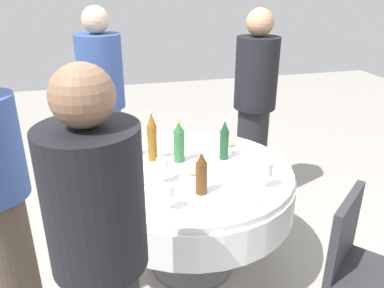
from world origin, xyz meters
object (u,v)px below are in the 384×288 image
bottle_green_rear (179,143)px  bottle_brown_left (201,174)px  bottle_dark_green_north (124,138)px  wine_glass_left (163,166)px  dining_table (192,190)px  bottle_amber_outer (152,138)px  wine_glass_near (266,170)px  person_north (104,111)px  plate_inner (228,145)px  chair_left (360,264)px  plate_east (131,179)px  bottle_green_near (100,156)px  wine_glass_outer (169,192)px  plate_south (193,173)px  bottle_dark_green_front (224,141)px  plate_far (238,199)px  person_front (254,107)px  person_outer (103,271)px

bottle_green_rear → bottle_brown_left: (0.42, 0.03, -0.01)m
bottle_dark_green_north → wine_glass_left: bearing=24.4°
dining_table → bottle_amber_outer: size_ratio=3.84×
wine_glass_near → person_north: bearing=-145.6°
plate_inner → chair_left: bearing=17.4°
dining_table → plate_east: bearing=-81.6°
bottle_green_near → wine_glass_left: size_ratio=1.84×
wine_glass_left → plate_inner: size_ratio=0.68×
wine_glass_outer → plate_south: 0.41m
bottle_dark_green_front → chair_left: (0.89, 0.43, -0.35)m
plate_far → plate_south: plate_south is taller
plate_east → person_north: (-0.95, -0.10, 0.12)m
plate_inner → wine_glass_left: bearing=-53.3°
bottle_brown_left → wine_glass_left: bottle_brown_left is taller
bottle_dark_green_front → bottle_amber_outer: (-0.10, -0.45, 0.03)m
dining_table → plate_east: size_ratio=5.78×
bottle_dark_green_north → plate_south: bottle_dark_green_north is taller
wine_glass_left → plate_south: wine_glass_left is taller
dining_table → plate_south: (0.07, -0.01, 0.16)m
wine_glass_left → plate_far: bearing=51.2°
dining_table → wine_glass_outer: wine_glass_outer is taller
bottle_dark_green_north → plate_south: bearing=47.6°
plate_inner → person_north: size_ratio=0.14×
person_front → dining_table: bearing=-90.0°
wine_glass_left → plate_inner: bearing=126.7°
bottle_dark_green_front → wine_glass_near: (0.41, 0.11, -0.02)m
wine_glass_near → dining_table: bearing=-133.0°
wine_glass_near → plate_far: 0.24m
plate_east → bottle_dark_green_north: bearing=-179.2°
bottle_brown_left → plate_south: bottle_brown_left is taller
bottle_green_rear → bottle_amber_outer: size_ratio=0.83×
person_outer → chair_left: size_ratio=1.85×
bottle_amber_outer → plate_far: bearing=31.0°
wine_glass_outer → plate_inner: size_ratio=0.62×
bottle_green_rear → bottle_brown_left: bottle_green_rear is taller
chair_left → wine_glass_outer: bearing=-63.3°
wine_glass_near → bottle_amber_outer: bearing=-132.4°
bottle_dark_green_front → bottle_dark_green_north: size_ratio=0.90×
wine_glass_left → plate_south: (-0.06, 0.19, -0.10)m
bottle_green_rear → bottle_dark_green_front: 0.29m
bottle_dark_green_north → bottle_green_rear: bearing=67.3°
person_outer → chair_left: (-0.12, 1.24, -0.32)m
wine_glass_near → chair_left: 0.66m
dining_table → plate_inner: 0.46m
person_front → chair_left: (1.54, -0.05, -0.34)m
bottle_dark_green_front → wine_glass_left: size_ratio=1.78×
wine_glass_outer → person_north: person_north is taller
wine_glass_left → person_front: 1.27m
wine_glass_near → plate_inner: bearing=-178.8°
plate_south → person_north: 1.08m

